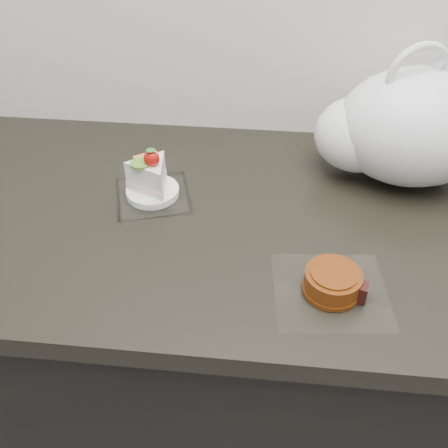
# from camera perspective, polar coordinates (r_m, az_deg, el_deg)

# --- Properties ---
(counter) EXTENTS (2.04, 0.64, 0.90)m
(counter) POSITION_cam_1_polar(r_m,az_deg,el_deg) (1.25, 7.55, -15.30)
(counter) COLOR black
(counter) RESTS_ON ground
(cake_tray) EXTENTS (0.17, 0.17, 0.11)m
(cake_tray) POSITION_cam_1_polar(r_m,az_deg,el_deg) (0.95, -8.25, 4.57)
(cake_tray) COLOR white
(cake_tray) RESTS_ON counter
(mooncake_wrap) EXTENTS (0.19, 0.18, 0.04)m
(mooncake_wrap) POSITION_cam_1_polar(r_m,az_deg,el_deg) (0.78, 12.36, -6.71)
(mooncake_wrap) COLOR white
(mooncake_wrap) RESTS_ON counter
(plastic_bag) EXTENTS (0.36, 0.27, 0.27)m
(plastic_bag) POSITION_cam_1_polar(r_m,az_deg,el_deg) (1.02, 19.90, 10.29)
(plastic_bag) COLOR white
(plastic_bag) RESTS_ON counter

